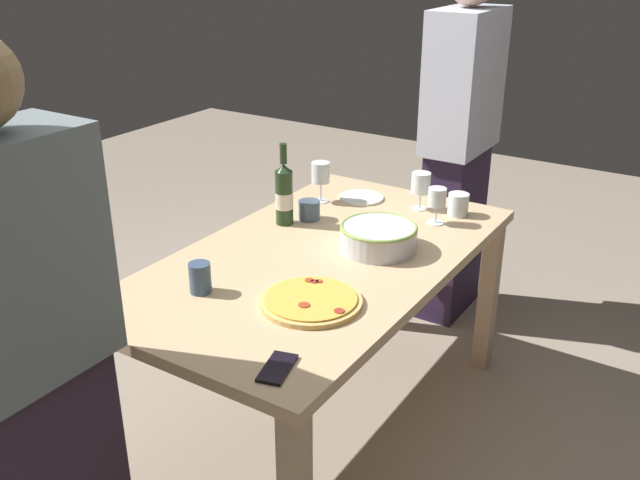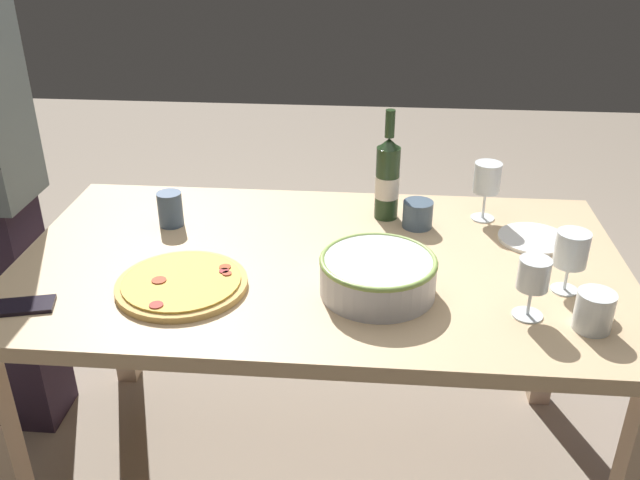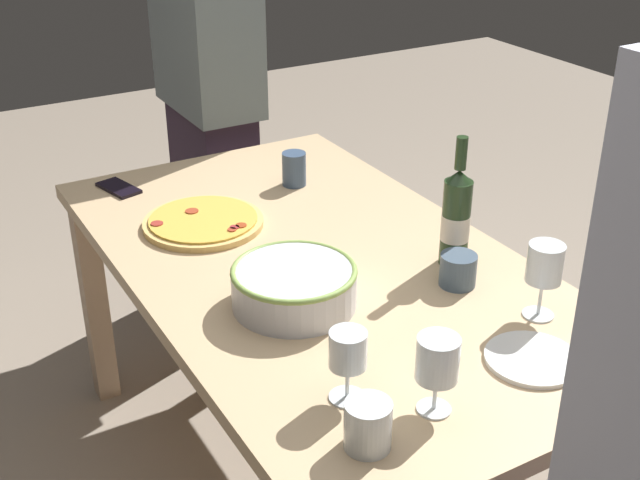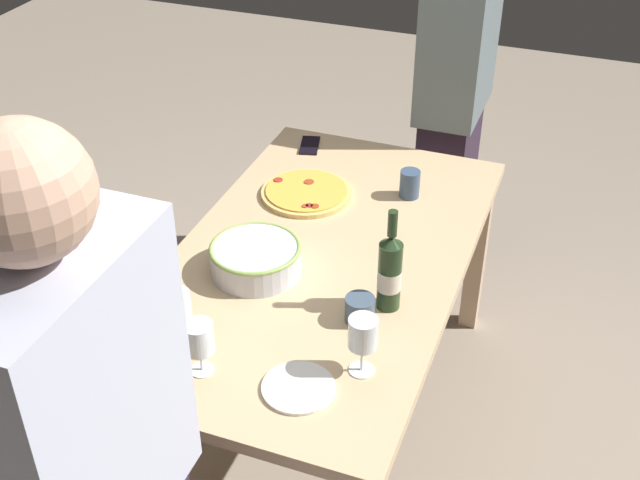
% 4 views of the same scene
% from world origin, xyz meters
% --- Properties ---
extents(dining_table, '(1.60, 0.90, 0.75)m').
position_xyz_m(dining_table, '(0.00, 0.00, 0.66)').
color(dining_table, tan).
rests_on(dining_table, ground).
extents(pizza, '(0.32, 0.32, 0.03)m').
position_xyz_m(pizza, '(-0.33, -0.17, 0.76)').
color(pizza, '#E2B667').
rests_on(pizza, dining_table).
extents(serving_bowl, '(0.28, 0.28, 0.09)m').
position_xyz_m(serving_bowl, '(0.15, -0.15, 0.80)').
color(serving_bowl, silver).
rests_on(serving_bowl, dining_table).
extents(wine_bottle, '(0.07, 0.07, 0.33)m').
position_xyz_m(wine_bottle, '(0.17, 0.28, 0.87)').
color(wine_bottle, '#22381C').
rests_on(wine_bottle, dining_table).
extents(wine_glass_near_pizza, '(0.08, 0.08, 0.16)m').
position_xyz_m(wine_glass_near_pizza, '(0.61, -0.11, 0.86)').
color(wine_glass_near_pizza, white).
rests_on(wine_glass_near_pizza, dining_table).
extents(wine_glass_by_bottle, '(0.07, 0.07, 0.15)m').
position_xyz_m(wine_glass_by_bottle, '(0.50, -0.23, 0.85)').
color(wine_glass_by_bottle, white).
rests_on(wine_glass_by_bottle, dining_table).
extents(wine_glass_far_left, '(0.08, 0.08, 0.17)m').
position_xyz_m(wine_glass_far_left, '(0.46, 0.29, 0.87)').
color(wine_glass_far_left, white).
rests_on(wine_glass_far_left, dining_table).
extents(cup_amber, '(0.07, 0.07, 0.10)m').
position_xyz_m(cup_amber, '(-0.45, 0.17, 0.80)').
color(cup_amber, '#3A4F6C').
rests_on(cup_amber, dining_table).
extents(cup_ceramic, '(0.09, 0.09, 0.08)m').
position_xyz_m(cup_ceramic, '(0.26, 0.22, 0.79)').
color(cup_ceramic, '#435669').
rests_on(cup_ceramic, dining_table).
extents(cup_spare, '(0.08, 0.08, 0.09)m').
position_xyz_m(cup_spare, '(0.63, -0.27, 0.80)').
color(cup_spare, white).
rests_on(cup_spare, dining_table).
extents(side_plate, '(0.19, 0.19, 0.01)m').
position_xyz_m(side_plate, '(0.58, 0.16, 0.76)').
color(side_plate, white).
rests_on(side_plate, dining_table).
extents(cell_phone, '(0.16, 0.10, 0.01)m').
position_xyz_m(cell_phone, '(-0.67, -0.30, 0.76)').
color(cell_phone, black).
rests_on(cell_phone, dining_table).
extents(person_guest_left, '(0.45, 0.24, 1.64)m').
position_xyz_m(person_guest_left, '(-1.09, 0.18, 0.83)').
color(person_guest_left, '#2E2132').
rests_on(person_guest_left, ground).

